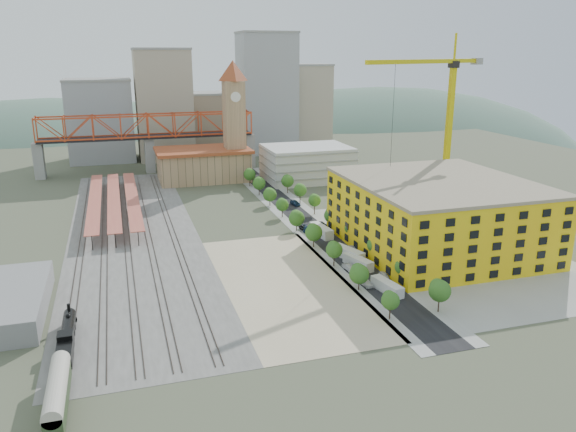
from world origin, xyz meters
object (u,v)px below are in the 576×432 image
object	(u,v)px
locomotive	(67,336)
site_trailer_c	(348,254)
construction_building	(437,214)
coach	(57,393)
site_trailer_d	(321,231)
car_0	(366,283)
tower_crane	(444,106)
site_trailer_a	(387,287)
clock_tower	(234,110)
site_trailer_b	(358,262)

from	to	relation	value
locomotive	site_trailer_c	distance (m)	70.93
construction_building	coach	xyz separation A→B (m)	(-92.00, -46.92, -6.62)
coach	site_trailer_d	world-z (taller)	coach
construction_building	locomotive	world-z (taller)	construction_building
locomotive	car_0	size ratio (longest dim) A/B	4.32
tower_crane	site_trailer_c	world-z (taller)	tower_crane
coach	tower_crane	xyz separation A→B (m)	(109.94, 76.20, 32.18)
coach	car_0	xyz separation A→B (m)	(63.00, 28.51, -2.00)
coach	site_trailer_c	xyz separation A→B (m)	(66.00, 45.96, -1.41)
locomotive	site_trailer_a	xyz separation A→B (m)	(66.00, 4.03, -0.61)
tower_crane	clock_tower	bearing A→B (deg)	126.29
tower_crane	site_trailer_b	xyz separation A→B (m)	(-43.94, -36.50, -33.69)
clock_tower	car_0	distance (m)	121.75
site_trailer_b	construction_building	bearing A→B (deg)	1.18
site_trailer_a	construction_building	bearing A→B (deg)	31.21
site_trailer_c	site_trailer_d	distance (m)	19.75
tower_crane	site_trailer_b	world-z (taller)	tower_crane
site_trailer_b	car_0	size ratio (longest dim) A/B	2.03
construction_building	site_trailer_a	xyz separation A→B (m)	(-26.00, -22.91, -8.15)
clock_tower	site_trailer_b	world-z (taller)	clock_tower
clock_tower	tower_crane	distance (m)	87.96
clock_tower	coach	xyz separation A→B (m)	(-58.00, -146.91, -25.90)
site_trailer_a	site_trailer_c	distance (m)	21.96
coach	site_trailer_a	xyz separation A→B (m)	(66.00, 24.00, -1.53)
site_trailer_a	site_trailer_d	bearing A→B (deg)	79.82
site_trailer_b	site_trailer_d	size ratio (longest dim) A/B	0.90
locomotive	construction_building	bearing A→B (deg)	16.32
site_trailer_a	site_trailer_c	world-z (taller)	site_trailer_c
coach	site_trailer_d	xyz separation A→B (m)	(66.00, 65.71, -1.37)
site_trailer_b	site_trailer_c	size ratio (longest dim) A/B	0.93
car_0	locomotive	bearing A→B (deg)	178.86
site_trailer_b	car_0	bearing A→B (deg)	-119.35
site_trailer_c	site_trailer_d	size ratio (longest dim) A/B	0.97
site_trailer_b	site_trailer_d	distance (m)	26.02
site_trailer_a	car_0	xyz separation A→B (m)	(-3.00, 4.51, -0.47)
tower_crane	site_trailer_a	bearing A→B (deg)	-130.09
site_trailer_b	car_0	distance (m)	11.59
locomotive	site_trailer_d	bearing A→B (deg)	34.72
site_trailer_b	site_trailer_c	world-z (taller)	site_trailer_c
locomotive	coach	distance (m)	20.00
clock_tower	car_0	xyz separation A→B (m)	(5.00, -118.40, -27.91)
site_trailer_b	car_0	world-z (taller)	site_trailer_b
locomotive	site_trailer_c	size ratio (longest dim) A/B	1.99
locomotive	site_trailer_a	size ratio (longest dim) A/B	2.18
construction_building	site_trailer_c	xyz separation A→B (m)	(-26.00, -0.96, -8.03)
clock_tower	coach	size ratio (longest dim) A/B	3.11
coach	tower_crane	distance (m)	137.58
locomotive	tower_crane	bearing A→B (deg)	27.08
coach	tower_crane	world-z (taller)	tower_crane
clock_tower	site_trailer_a	bearing A→B (deg)	-86.28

